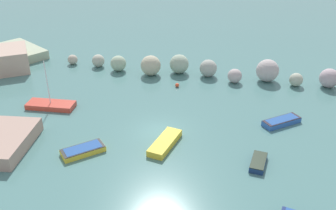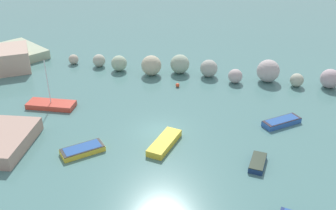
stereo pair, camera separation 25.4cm
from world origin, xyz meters
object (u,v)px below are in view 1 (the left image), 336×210
at_px(moored_boat_3, 165,143).
at_px(moored_boat_4, 282,121).
at_px(channel_buoy, 177,85).
at_px(moored_boat_1, 51,105).
at_px(moored_boat_2, 83,150).
at_px(moored_boat_5, 258,162).

height_order(moored_boat_3, moored_boat_4, moored_boat_3).
xyz_separation_m(channel_buoy, moored_boat_1, (-12.09, -8.29, 0.06)).
xyz_separation_m(moored_boat_2, moored_boat_3, (6.69, 2.78, 0.02)).
bearing_deg(moored_boat_3, moored_boat_5, -85.76).
bearing_deg(channel_buoy, moored_boat_1, -145.55).
distance_m(moored_boat_1, moored_boat_4, 24.11).
xyz_separation_m(channel_buoy, moored_boat_3, (1.60, -12.53, 0.06)).
xyz_separation_m(moored_boat_1, moored_boat_4, (24.01, 2.20, -0.00)).
distance_m(moored_boat_2, moored_boat_4, 19.35).
bearing_deg(moored_boat_2, moored_boat_5, -37.12).
relative_size(channel_buoy, moored_boat_3, 0.10).
height_order(moored_boat_2, moored_boat_4, moored_boat_4).
bearing_deg(moored_boat_5, moored_boat_3, -89.55).
height_order(moored_boat_1, moored_boat_5, moored_boat_1).
distance_m(channel_buoy, moored_boat_1, 14.65).
bearing_deg(moored_boat_1, moored_boat_2, 129.86).
bearing_deg(moored_boat_2, moored_boat_1, 90.87).
distance_m(moored_boat_1, moored_boat_2, 9.91).
distance_m(moored_boat_3, moored_boat_4, 12.17).
bearing_deg(moored_boat_1, moored_boat_4, -179.83).
bearing_deg(channel_buoy, moored_boat_3, -82.71).
relative_size(moored_boat_2, moored_boat_4, 0.96).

